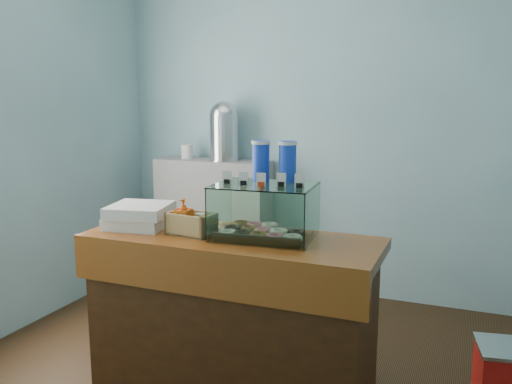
% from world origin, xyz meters
% --- Properties ---
extents(ground, '(3.50, 3.50, 0.00)m').
position_xyz_m(ground, '(0.00, 0.00, 0.00)').
color(ground, black).
rests_on(ground, ground).
extents(room_shell, '(3.54, 3.04, 2.82)m').
position_xyz_m(room_shell, '(0.03, 0.01, 1.71)').
color(room_shell, '#6F9AA2').
rests_on(room_shell, ground).
extents(counter, '(1.60, 0.60, 0.90)m').
position_xyz_m(counter, '(0.00, -0.25, 0.46)').
color(counter, '#3F1F0C').
rests_on(counter, ground).
extents(back_shelf, '(1.00, 0.32, 1.10)m').
position_xyz_m(back_shelf, '(-0.90, 1.32, 0.55)').
color(back_shelf, gray).
rests_on(back_shelf, ground).
extents(display_case, '(0.55, 0.43, 0.51)m').
position_xyz_m(display_case, '(0.17, -0.18, 1.07)').
color(display_case, '#311D0E').
rests_on(display_case, counter).
extents(condiment_crate, '(0.27, 0.18, 0.19)m').
position_xyz_m(condiment_crate, '(-0.23, -0.29, 0.97)').
color(condiment_crate, tan).
rests_on(condiment_crate, counter).
extents(pastry_boxes, '(0.39, 0.39, 0.13)m').
position_xyz_m(pastry_boxes, '(-0.58, -0.25, 0.97)').
color(pastry_boxes, silver).
rests_on(pastry_boxes, counter).
extents(coffee_urn, '(0.27, 0.27, 0.50)m').
position_xyz_m(coffee_urn, '(-0.78, 1.31, 1.36)').
color(coffee_urn, silver).
rests_on(coffee_urn, back_shelf).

